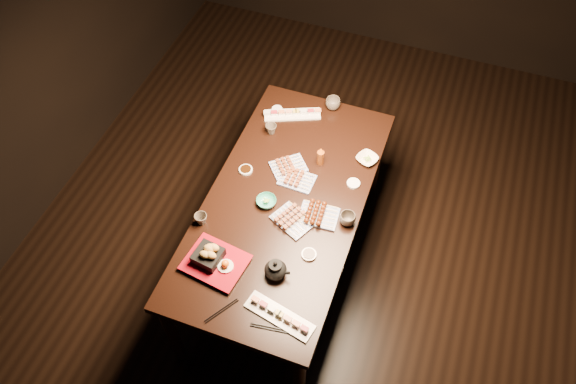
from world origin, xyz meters
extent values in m
plane|color=black|center=(0.00, 0.00, 0.00)|extent=(5.00, 5.00, 0.00)
cube|color=black|center=(-0.16, -0.12, 0.38)|extent=(0.95, 1.82, 0.75)
imported|color=teal|center=(-0.25, -0.18, 0.77)|extent=(0.14, 0.14, 0.04)
imported|color=#F3E1C7|center=(0.21, 0.34, 0.77)|extent=(0.17, 0.17, 0.03)
imported|color=#4D443B|center=(-0.56, -0.43, 0.78)|extent=(0.08, 0.08, 0.07)
imported|color=#4D443B|center=(0.23, -0.15, 0.79)|extent=(0.11, 0.11, 0.07)
imported|color=#4D443B|center=(-0.43, 0.36, 0.78)|extent=(0.09, 0.09, 0.07)
imported|color=#4D443B|center=(-0.12, 0.71, 0.79)|extent=(0.12, 0.12, 0.08)
cylinder|color=brown|center=(-0.05, 0.22, 0.82)|extent=(0.06, 0.06, 0.14)
cylinder|color=white|center=(-0.46, 0.01, 0.76)|extent=(0.09, 0.09, 0.01)
cylinder|color=white|center=(0.19, 0.13, 0.76)|extent=(0.10, 0.10, 0.01)
cylinder|color=white|center=(0.09, -0.43, 0.76)|extent=(0.10, 0.10, 0.01)
cylinder|color=white|center=(-0.47, 0.57, 0.76)|extent=(0.09, 0.09, 0.01)
camera|label=1|loc=(0.52, -1.95, 3.43)|focal=35.00mm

